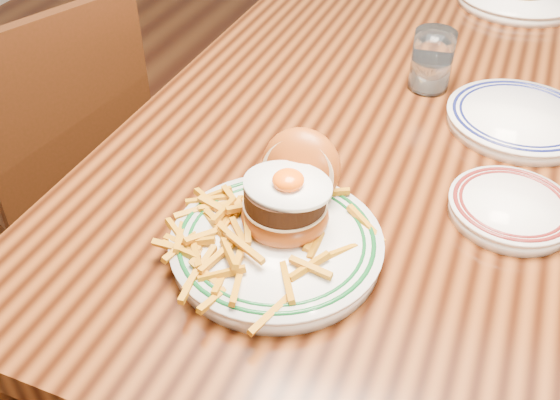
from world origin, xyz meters
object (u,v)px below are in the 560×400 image
at_px(chair_left, 59,160).
at_px(main_plate, 281,225).
at_px(side_plate, 511,207).
at_px(table, 380,133).

relative_size(chair_left, main_plate, 2.83).
xyz_separation_m(main_plate, side_plate, (0.30, 0.19, -0.02)).
relative_size(main_plate, side_plate, 1.66).
distance_m(table, main_plate, 0.49).
bearing_deg(chair_left, main_plate, -4.95).
bearing_deg(side_plate, main_plate, -156.19).
distance_m(chair_left, main_plate, 0.87).
bearing_deg(chair_left, side_plate, 11.91).
height_order(table, main_plate, main_plate).
xyz_separation_m(table, main_plate, (-0.03, -0.47, 0.13)).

